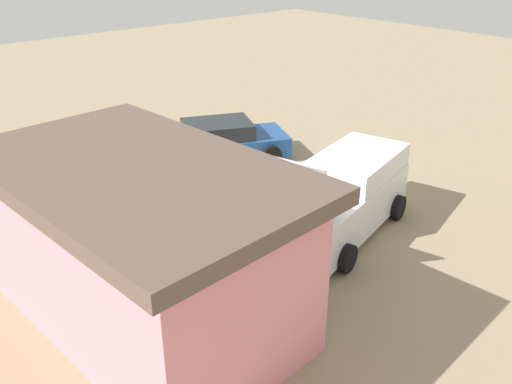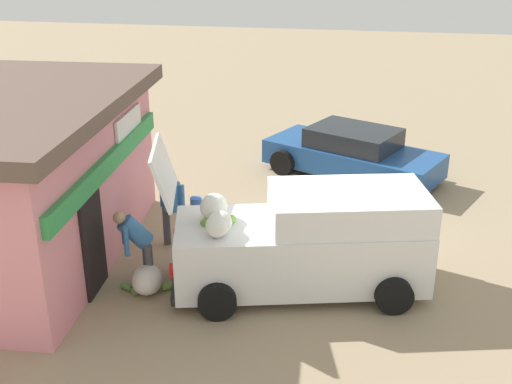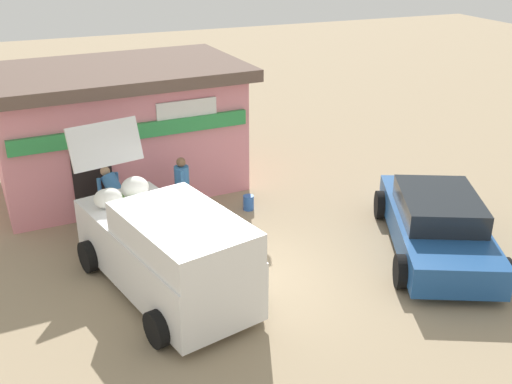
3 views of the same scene
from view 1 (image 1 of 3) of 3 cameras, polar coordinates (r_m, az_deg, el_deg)
ground_plane at (r=14.59m, az=4.66°, el=-2.30°), size 60.00×60.00×0.00m
storefront_bar at (r=10.18m, az=-11.64°, el=-5.40°), size 6.70×4.32×3.22m
delivery_van at (r=13.55m, az=9.12°, el=-0.44°), size 2.88×4.92×2.74m
parked_sedan at (r=17.84m, az=-4.01°, el=5.21°), size 3.52×4.82×1.29m
vendor_standing at (r=12.48m, az=-3.26°, el=-2.59°), size 0.41×0.55×1.59m
customer_bending at (r=11.38m, az=0.85°, el=-5.79°), size 0.65×0.72×1.46m
unloaded_banana_pile at (r=11.71m, az=2.55°, el=-8.63°), size 0.86×1.01×0.48m
paint_bucket at (r=14.01m, az=-7.39°, el=-2.85°), size 0.27×0.27×0.37m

